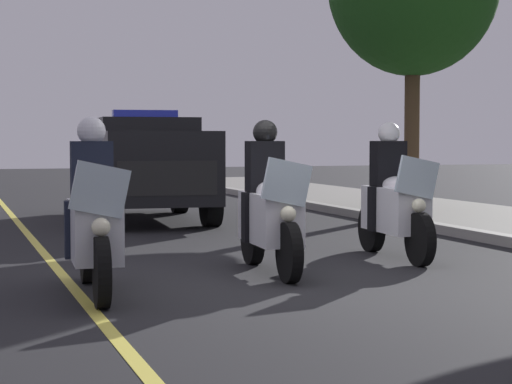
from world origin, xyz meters
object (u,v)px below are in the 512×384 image
police_motorcycle_lead_left (94,222)px  police_suv (146,163)px  police_motorcycle_lead_right (269,211)px  police_motorcycle_trailing (394,203)px

police_motorcycle_lead_left → police_suv: police_suv is taller
police_motorcycle_lead_left → police_suv: (-7.92, 2.17, 0.37)m
police_motorcycle_lead_left → police_motorcycle_lead_right: bearing=111.1°
police_motorcycle_lead_right → police_suv: bearing=179.3°
police_motorcycle_trailing → police_suv: bearing=-164.3°
police_suv → police_motorcycle_trailing: bearing=15.7°
police_motorcycle_lead_left → police_motorcycle_lead_right: size_ratio=1.00×
police_suv → police_motorcycle_lead_right: bearing=-0.7°
police_suv → police_motorcycle_lead_left: bearing=-15.3°
police_motorcycle_lead_right → police_suv: 7.13m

